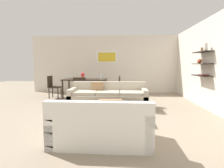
{
  "coord_description": "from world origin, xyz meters",
  "views": [
    {
      "loc": [
        0.57,
        -5.2,
        1.32
      ],
      "look_at": [
        0.2,
        0.2,
        0.75
      ],
      "focal_mm": 29.24,
      "sensor_mm": 36.0,
      "label": 1
    }
  ],
  "objects_px": {
    "loveseat_white": "(102,126)",
    "candle_jar": "(131,103)",
    "sofa_beige": "(108,98)",
    "dining_chair_right_far": "(117,85)",
    "decorative_bowl": "(115,102)",
    "dining_chair_right_near": "(117,86)",
    "dining_chair_left_near": "(53,85)",
    "centerpiece_vase": "(83,75)",
    "wine_glass_left_near": "(69,76)",
    "wine_glass_right_near": "(101,76)",
    "dining_chair_foot": "(80,88)",
    "wine_glass_right_far": "(102,76)",
    "dining_table": "(85,81)",
    "coffee_table": "(117,112)"
  },
  "relations": [
    {
      "from": "decorative_bowl",
      "to": "centerpiece_vase",
      "type": "bearing_deg",
      "value": 116.66
    },
    {
      "from": "sofa_beige",
      "to": "wine_glass_left_near",
      "type": "height_order",
      "value": "wine_glass_left_near"
    },
    {
      "from": "loveseat_white",
      "to": "decorative_bowl",
      "type": "xyz_separation_m",
      "value": [
        0.14,
        1.39,
        0.14
      ]
    },
    {
      "from": "loveseat_white",
      "to": "dining_chair_right_far",
      "type": "xyz_separation_m",
      "value": [
        0.07,
        4.52,
        0.21
      ]
    },
    {
      "from": "dining_chair_right_far",
      "to": "wine_glass_left_near",
      "type": "distance_m",
      "value": 2.0
    },
    {
      "from": "sofa_beige",
      "to": "dining_chair_foot",
      "type": "height_order",
      "value": "dining_chair_foot"
    },
    {
      "from": "sofa_beige",
      "to": "dining_chair_right_far",
      "type": "bearing_deg",
      "value": 84.48
    },
    {
      "from": "wine_glass_right_far",
      "to": "dining_chair_right_near",
      "type": "bearing_deg",
      "value": -27.82
    },
    {
      "from": "sofa_beige",
      "to": "wine_glass_right_near",
      "type": "distance_m",
      "value": 1.78
    },
    {
      "from": "decorative_bowl",
      "to": "sofa_beige",
      "type": "bearing_deg",
      "value": 102.56
    },
    {
      "from": "sofa_beige",
      "to": "wine_glass_right_near",
      "type": "relative_size",
      "value": 12.28
    },
    {
      "from": "loveseat_white",
      "to": "dining_chair_right_far",
      "type": "relative_size",
      "value": 1.87
    },
    {
      "from": "dining_chair_right_near",
      "to": "centerpiece_vase",
      "type": "height_order",
      "value": "centerpiece_vase"
    },
    {
      "from": "dining_table",
      "to": "wine_glass_left_near",
      "type": "distance_m",
      "value": 0.69
    },
    {
      "from": "wine_glass_left_near",
      "to": "dining_chair_left_near",
      "type": "bearing_deg",
      "value": -171.29
    },
    {
      "from": "dining_chair_right_near",
      "to": "wine_glass_left_near",
      "type": "bearing_deg",
      "value": 177.17
    },
    {
      "from": "dining_table",
      "to": "centerpiece_vase",
      "type": "xyz_separation_m",
      "value": [
        -0.1,
        -0.04,
        0.22
      ]
    },
    {
      "from": "loveseat_white",
      "to": "candle_jar",
      "type": "height_order",
      "value": "loveseat_white"
    },
    {
      "from": "coffee_table",
      "to": "dining_chair_left_near",
      "type": "bearing_deg",
      "value": 134.32
    },
    {
      "from": "decorative_bowl",
      "to": "loveseat_white",
      "type": "bearing_deg",
      "value": -95.9
    },
    {
      "from": "wine_glass_right_far",
      "to": "dining_chair_left_near",
      "type": "bearing_deg",
      "value": -170.35
    },
    {
      "from": "candle_jar",
      "to": "dining_table",
      "type": "relative_size",
      "value": 0.05
    },
    {
      "from": "dining_chair_left_near",
      "to": "centerpiece_vase",
      "type": "relative_size",
      "value": 3.35
    },
    {
      "from": "dining_chair_foot",
      "to": "wine_glass_right_near",
      "type": "relative_size",
      "value": 4.61
    },
    {
      "from": "dining_chair_right_far",
      "to": "wine_glass_right_far",
      "type": "relative_size",
      "value": 4.88
    },
    {
      "from": "sofa_beige",
      "to": "dining_chair_right_near",
      "type": "bearing_deg",
      "value": 82.97
    },
    {
      "from": "dining_chair_right_far",
      "to": "dining_chair_foot",
      "type": "height_order",
      "value": "same"
    },
    {
      "from": "loveseat_white",
      "to": "candle_jar",
      "type": "relative_size",
      "value": 18.9
    },
    {
      "from": "loveseat_white",
      "to": "dining_table",
      "type": "height_order",
      "value": "loveseat_white"
    },
    {
      "from": "sofa_beige",
      "to": "dining_chair_left_near",
      "type": "bearing_deg",
      "value": 147.09
    },
    {
      "from": "decorative_bowl",
      "to": "candle_jar",
      "type": "xyz_separation_m",
      "value": [
        0.38,
        -0.14,
        -0.0
      ]
    },
    {
      "from": "sofa_beige",
      "to": "dining_table",
      "type": "xyz_separation_m",
      "value": [
        -1.09,
        1.74,
        0.39
      ]
    },
    {
      "from": "decorative_bowl",
      "to": "candle_jar",
      "type": "relative_size",
      "value": 3.82
    },
    {
      "from": "decorative_bowl",
      "to": "dining_chair_right_near",
      "type": "xyz_separation_m",
      "value": [
        -0.07,
        2.71,
        0.08
      ]
    },
    {
      "from": "wine_glass_right_far",
      "to": "candle_jar",
      "type": "bearing_deg",
      "value": -71.24
    },
    {
      "from": "candle_jar",
      "to": "dining_chair_right_near",
      "type": "height_order",
      "value": "dining_chair_right_near"
    },
    {
      "from": "sofa_beige",
      "to": "centerpiece_vase",
      "type": "relative_size",
      "value": 8.91
    },
    {
      "from": "decorative_bowl",
      "to": "wine_glass_right_far",
      "type": "distance_m",
      "value": 3.15
    },
    {
      "from": "candle_jar",
      "to": "dining_table",
      "type": "bearing_deg",
      "value": 119.53
    },
    {
      "from": "dining_table",
      "to": "wine_glass_right_far",
      "type": "bearing_deg",
      "value": 10.09
    },
    {
      "from": "wine_glass_right_far",
      "to": "centerpiece_vase",
      "type": "xyz_separation_m",
      "value": [
        -0.75,
        -0.16,
        0.02
      ]
    },
    {
      "from": "dining_chair_left_near",
      "to": "wine_glass_right_near",
      "type": "bearing_deg",
      "value": 2.83
    },
    {
      "from": "dining_chair_left_near",
      "to": "dining_chair_foot",
      "type": "distance_m",
      "value": 1.44
    },
    {
      "from": "dining_table",
      "to": "wine_glass_right_far",
      "type": "relative_size",
      "value": 9.65
    },
    {
      "from": "coffee_table",
      "to": "candle_jar",
      "type": "xyz_separation_m",
      "value": [
        0.32,
        -0.09,
        0.23
      ]
    },
    {
      "from": "dining_chair_right_near",
      "to": "sofa_beige",
      "type": "bearing_deg",
      "value": -97.03
    },
    {
      "from": "wine_glass_left_near",
      "to": "dining_chair_right_near",
      "type": "bearing_deg",
      "value": -2.83
    },
    {
      "from": "sofa_beige",
      "to": "dining_chair_foot",
      "type": "bearing_deg",
      "value": 141.51
    },
    {
      "from": "dining_chair_right_far",
      "to": "dining_chair_right_near",
      "type": "xyz_separation_m",
      "value": [
        0.0,
        -0.42,
        0.0
      ]
    },
    {
      "from": "loveseat_white",
      "to": "wine_glass_right_near",
      "type": "xyz_separation_m",
      "value": [
        -0.55,
        4.19,
        0.59
      ]
    }
  ]
}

